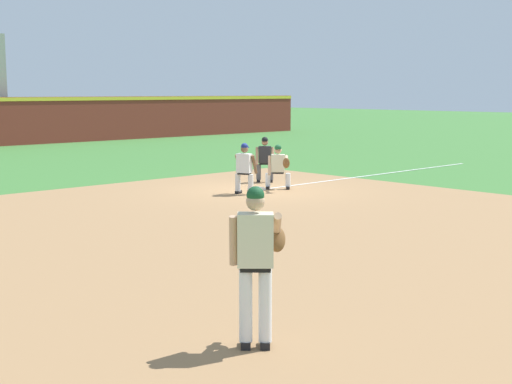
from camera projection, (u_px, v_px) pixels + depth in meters
ground_plane at (257, 190)px, 21.03m from camera, size 160.00×160.00×0.00m
infield_dirt_patch at (256, 234)px, 14.56m from camera, size 18.00×18.00×0.01m
foul_line_stripe at (376, 175)px, 24.92m from camera, size 11.47×0.10×0.00m
first_base_bag at (257, 189)px, 21.02m from camera, size 0.38×0.38×0.09m
baseball at (275, 232)px, 14.64m from camera, size 0.07×0.07×0.07m
pitcher at (257, 257)px, 7.99m from camera, size 0.85×0.55×1.86m
first_baseman at (279, 165)px, 21.12m from camera, size 0.74×1.08×1.34m
baserunner at (244, 167)px, 20.12m from camera, size 0.59×0.67×1.46m
umpire at (265, 158)px, 22.82m from camera, size 0.67×0.67×1.46m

